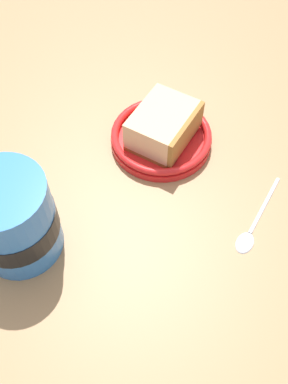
{
  "coord_description": "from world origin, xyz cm",
  "views": [
    {
      "loc": [
        10.26,
        32.82,
        45.2
      ],
      "look_at": [
        -2.35,
        7.14,
        3.0
      ],
      "focal_mm": 40.89,
      "sensor_mm": 36.0,
      "label": 1
    }
  ],
  "objects_px": {
    "small_plate": "(161,137)",
    "teaspoon": "(252,229)",
    "tea_mug": "(11,219)",
    "cake_slice": "(164,126)"
  },
  "relations": [
    {
      "from": "small_plate",
      "to": "teaspoon",
      "type": "relative_size",
      "value": 1.25
    },
    {
      "from": "small_plate",
      "to": "cake_slice",
      "type": "relative_size",
      "value": 1.21
    },
    {
      "from": "small_plate",
      "to": "teaspoon",
      "type": "bearing_deg",
      "value": 101.13
    },
    {
      "from": "tea_mug",
      "to": "teaspoon",
      "type": "distance_m",
      "value": 0.27
    },
    {
      "from": "small_plate",
      "to": "teaspoon",
      "type": "height_order",
      "value": "small_plate"
    },
    {
      "from": "small_plate",
      "to": "tea_mug",
      "type": "distance_m",
      "value": 0.23
    },
    {
      "from": "teaspoon",
      "to": "cake_slice",
      "type": "bearing_deg",
      "value": -79.21
    },
    {
      "from": "teaspoon",
      "to": "tea_mug",
      "type": "bearing_deg",
      "value": -22.57
    },
    {
      "from": "small_plate",
      "to": "tea_mug",
      "type": "relative_size",
      "value": 1.09
    },
    {
      "from": "small_plate",
      "to": "teaspoon",
      "type": "xyz_separation_m",
      "value": [
        -0.03,
        0.17,
        -0.01
      ]
    }
  ]
}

